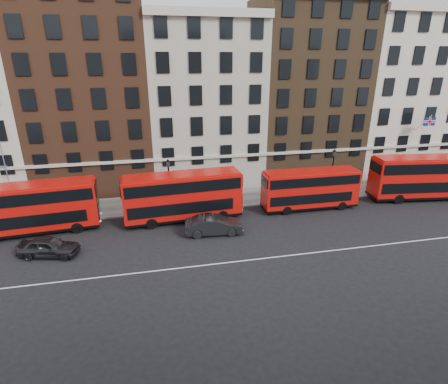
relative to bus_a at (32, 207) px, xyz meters
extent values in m
plane|color=black|center=(17.00, -6.23, -2.43)|extent=(120.00, 120.00, 0.00)
cube|color=gray|center=(17.00, 4.27, -2.35)|extent=(80.00, 5.00, 0.15)
cube|color=gray|center=(17.00, 1.77, -2.35)|extent=(80.00, 0.30, 0.16)
cube|color=white|center=(17.00, -8.23, -2.42)|extent=(70.00, 0.12, 0.01)
cube|color=brown|center=(4.20, 11.77, 8.57)|extent=(12.80, 10.00, 22.00)
cube|color=#A6A292|center=(17.00, 11.77, 7.07)|extent=(12.80, 10.00, 19.00)
cube|color=beige|center=(17.00, 6.52, 16.17)|extent=(12.80, 0.50, 0.80)
cube|color=brown|center=(29.80, 11.77, 8.07)|extent=(12.80, 10.00, 21.00)
cube|color=beige|center=(42.60, 11.77, 7.57)|extent=(12.80, 10.00, 20.00)
cube|color=beige|center=(42.60, 6.52, 17.17)|extent=(12.80, 0.50, 0.80)
cube|color=red|center=(0.04, 0.00, -0.06)|extent=(10.88, 3.46, 4.02)
cube|color=black|center=(0.04, 0.00, -1.95)|extent=(10.88, 3.50, 0.24)
cube|color=black|center=(-0.27, -0.02, -0.74)|extent=(9.66, 3.44, 1.07)
cube|color=black|center=(0.04, 0.00, 1.19)|extent=(10.48, 3.51, 1.02)
cube|color=red|center=(0.04, 0.00, 2.01)|extent=(10.55, 3.23, 0.18)
cube|color=black|center=(5.40, 0.47, -0.85)|extent=(0.28, 2.24, 1.32)
cube|color=black|center=(5.40, 0.47, 0.24)|extent=(0.25, 1.94, 0.43)
cylinder|color=black|center=(3.58, -0.83, -1.92)|extent=(1.04, 0.37, 1.02)
cylinder|color=black|center=(3.39, 1.44, -1.92)|extent=(1.04, 0.37, 1.02)
cylinder|color=black|center=(-3.11, 0.88, -1.92)|extent=(1.04, 0.37, 1.02)
cube|color=red|center=(13.04, 0.00, -0.01)|extent=(11.04, 3.30, 4.10)
cube|color=black|center=(13.04, 0.00, -1.94)|extent=(11.04, 3.34, 0.25)
cube|color=black|center=(12.73, -0.02, -0.71)|extent=(9.80, 3.30, 1.09)
cube|color=black|center=(13.04, 0.00, 1.26)|extent=(10.63, 3.36, 1.04)
cube|color=red|center=(13.04, 0.00, 2.09)|extent=(10.72, 3.07, 0.19)
cube|color=black|center=(18.52, 0.36, -0.82)|extent=(0.23, 2.28, 1.35)
cube|color=black|center=(18.52, 0.36, 0.29)|extent=(0.21, 1.97, 0.44)
cylinder|color=black|center=(16.64, -0.93, -1.91)|extent=(1.05, 0.36, 1.04)
cylinder|color=black|center=(16.48, 1.39, -1.91)|extent=(1.05, 0.36, 1.04)
cylinder|color=black|center=(10.01, -1.36, -1.91)|extent=(1.05, 0.36, 1.04)
cylinder|color=black|center=(9.86, 0.96, -1.91)|extent=(1.05, 0.36, 1.04)
cube|color=red|center=(25.84, 0.00, -0.28)|extent=(9.68, 2.35, 3.64)
cube|color=black|center=(25.84, 0.00, -1.99)|extent=(9.68, 2.39, 0.22)
cube|color=black|center=(25.57, 0.00, -0.91)|extent=(8.57, 2.42, 0.97)
cube|color=black|center=(25.84, 0.00, 0.84)|extent=(9.31, 2.43, 0.92)
cube|color=red|center=(25.84, 0.00, 1.58)|extent=(9.40, 2.17, 0.17)
cube|color=black|center=(30.71, -0.02, -1.00)|extent=(0.08, 2.03, 1.20)
cube|color=black|center=(30.71, -0.02, -0.01)|extent=(0.08, 1.75, 0.39)
cylinder|color=black|center=(28.97, -1.05, -1.97)|extent=(0.92, 0.26, 0.92)
cylinder|color=black|center=(28.98, 1.02, -1.97)|extent=(0.92, 0.26, 0.92)
cylinder|color=black|center=(23.08, -1.01, -1.97)|extent=(0.92, 0.26, 0.92)
cylinder|color=black|center=(23.09, 1.05, -1.97)|extent=(0.92, 0.26, 0.92)
cube|color=red|center=(39.01, 0.00, 0.07)|extent=(11.52, 4.04, 4.24)
cube|color=black|center=(39.01, 0.00, -1.92)|extent=(11.52, 4.09, 0.26)
cube|color=black|center=(38.69, 0.04, -0.65)|extent=(10.25, 3.97, 1.13)
cube|color=black|center=(39.01, 0.00, 1.39)|extent=(11.10, 4.08, 1.07)
cube|color=red|center=(39.01, 0.00, 2.24)|extent=(11.17, 3.79, 0.19)
cylinder|color=black|center=(42.78, 0.75, -1.89)|extent=(1.10, 0.43, 1.07)
cylinder|color=black|center=(35.67, -0.80, -1.89)|extent=(1.10, 0.43, 1.07)
cylinder|color=black|center=(35.96, 1.59, -1.89)|extent=(1.10, 0.43, 1.07)
imported|color=#242427|center=(2.12, -4.37, -1.65)|extent=(4.87, 2.81, 1.56)
imported|color=#232426|center=(15.36, -3.42, -1.59)|extent=(5.18, 2.14, 1.67)
cylinder|color=black|center=(11.94, 2.17, 0.02)|extent=(0.14, 0.14, 4.60)
cylinder|color=black|center=(11.94, 2.17, -1.98)|extent=(0.32, 0.32, 0.60)
cube|color=#262626|center=(11.94, 2.17, 2.57)|extent=(0.32, 0.32, 0.55)
cone|color=black|center=(11.94, 2.17, 2.92)|extent=(0.44, 0.44, 0.25)
cylinder|color=black|center=(29.46, 2.46, 0.02)|extent=(0.14, 0.14, 4.60)
cylinder|color=black|center=(29.46, 2.46, -1.98)|extent=(0.32, 0.32, 0.60)
cube|color=#262626|center=(29.46, 2.46, 2.57)|extent=(0.32, 0.32, 0.55)
cone|color=black|center=(29.46, 2.46, 2.92)|extent=(0.44, 0.44, 0.25)
cylinder|color=black|center=(42.43, 2.02, -0.98)|extent=(0.12, 0.12, 2.60)
cube|color=black|center=(42.43, 1.87, 0.62)|extent=(0.25, 0.30, 0.75)
sphere|color=red|center=(42.43, 1.70, 0.84)|extent=(0.14, 0.14, 0.14)
sphere|color=#0C9919|center=(42.43, 1.70, 0.40)|extent=(0.14, 0.14, 0.14)
camera|label=1|loc=(10.61, -30.41, 12.08)|focal=28.00mm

